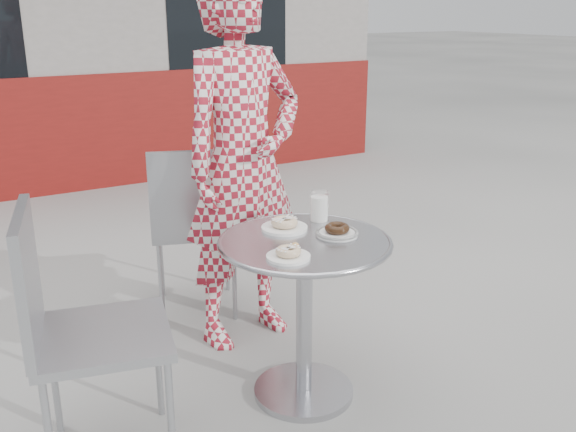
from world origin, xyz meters
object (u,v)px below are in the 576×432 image
plate_far (284,225)px  plate_near (289,253)px  bistro_table (305,280)px  chair_left (104,385)px  chair_far (196,260)px  milk_cup (319,207)px  plate_checker (337,231)px  seated_person (243,163)px

plate_far → plate_near: size_ratio=1.17×
bistro_table → chair_left: 0.84m
chair_far → milk_cup: (0.24, -0.81, 0.47)m
chair_far → bistro_table: bearing=113.3°
chair_far → plate_far: chair_far is taller
plate_far → milk_cup: bearing=7.5°
bistro_table → chair_left: size_ratio=0.73×
chair_left → milk_cup: size_ratio=7.41×
chair_left → plate_near: 0.79m
chair_left → plate_far: 0.91m
plate_far → plate_near: 0.31m
milk_cup → plate_checker: bearing=-100.6°
plate_far → chair_left: bearing=-171.5°
chair_left → plate_checker: size_ratio=5.50×
seated_person → plate_far: seated_person is taller
seated_person → plate_far: bearing=-104.6°
plate_checker → chair_far: bearing=101.9°
bistro_table → plate_far: 0.24m
plate_near → chair_left: bearing=166.7°
plate_far → milk_cup: 0.19m
chair_far → plate_far: bearing=113.5°
bistro_table → seated_person: (0.04, 0.60, 0.34)m
seated_person → plate_checker: bearing=-89.6°
plate_far → plate_near: bearing=-117.0°
chair_left → plate_checker: bearing=-79.6°
bistro_table → chair_left: (-0.81, 0.03, -0.23)m
bistro_table → seated_person: size_ratio=0.40×
chair_far → plate_checker: (0.21, -0.99, 0.42)m
seated_person → plate_far: size_ratio=9.21×
seated_person → plate_far: (-0.04, -0.46, -0.16)m
bistro_table → chair_left: bearing=178.1°
bistro_table → chair_far: bearing=94.1°
milk_cup → chair_left: bearing=-171.7°
bistro_table → plate_near: plate_near is taller
bistro_table → plate_near: size_ratio=4.31×
seated_person → chair_left: bearing=-154.9°
chair_far → plate_far: size_ratio=4.81×
seated_person → plate_near: 0.77m
plate_far → milk_cup: milk_cup is taller
plate_checker → milk_cup: 0.19m
plate_checker → milk_cup: (0.03, 0.18, 0.05)m
seated_person → milk_cup: seated_person is taller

